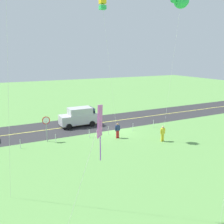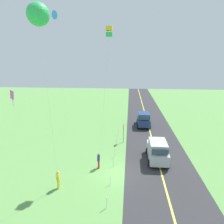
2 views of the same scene
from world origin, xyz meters
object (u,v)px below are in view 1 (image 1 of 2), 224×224
Objects in this scene: person_adult_near at (163,133)px; car_suv_foreground at (79,117)px; kite_red_low at (181,0)px; kite_pink_drift at (99,124)px; stop_sign at (46,124)px; person_adult_companion at (118,130)px; kite_blue_mid at (103,5)px.

car_suv_foreground is at bearing -137.77° from person_adult_near.
kite_pink_drift is at bearing 39.05° from kite_red_low.
kite_pink_drift is (11.16, 10.07, 4.99)m from person_adult_near.
person_adult_near is 15.83m from kite_pink_drift.
person_adult_near is at bearing -137.94° from kite_pink_drift.
car_suv_foreground is at bearing -140.54° from stop_sign.
person_adult_near and person_adult_companion have the same top height.
kite_red_low reaches higher than person_adult_near.
person_adult_near is at bearing 3.51° from kite_red_low.
stop_sign reaches higher than car_suv_foreground.
kite_red_low is 17.70m from kite_pink_drift.
stop_sign is 1.60× the size of person_adult_companion.
kite_red_low reaches higher than stop_sign.
stop_sign is at bearing -12.46° from kite_blue_mid.
kite_pink_drift is (7.62, 12.93, 4.99)m from person_adult_companion.
kite_pink_drift is (12.51, 10.15, -7.33)m from kite_red_low.
car_suv_foreground is 12.82m from kite_blue_mid.
car_suv_foreground is 0.66× the size of kite_pink_drift.
kite_pink_drift reaches higher than person_adult_near.
car_suv_foreground is at bearing -78.70° from kite_blue_mid.
person_adult_companion is (3.54, -2.86, 0.00)m from person_adult_near.
stop_sign is 1.60× the size of person_adult_near.
car_suv_foreground is at bearing -79.08° from person_adult_companion.
kite_red_low is (-7.03, 8.78, 12.03)m from car_suv_foreground.
person_adult_near is at bearing 140.62° from kite_blue_mid.
kite_red_low reaches higher than person_adult_companion.
kite_blue_mid is at bearing 101.30° from car_suv_foreground.
kite_blue_mid reaches higher than kite_pink_drift.
kite_pink_drift is at bearing -38.37° from person_adult_near.
person_adult_near is at bearing 122.66° from car_suv_foreground.
person_adult_companion is at bearing -119.42° from person_adult_near.
kite_red_low is at bearing -140.95° from kite_pink_drift.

